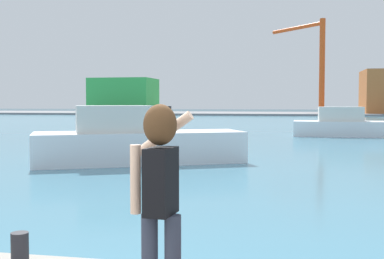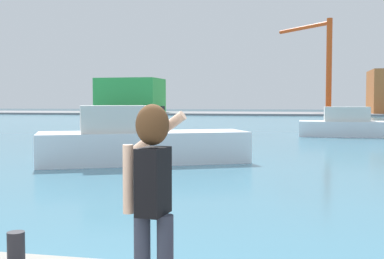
{
  "view_description": "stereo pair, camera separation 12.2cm",
  "coord_description": "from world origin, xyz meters",
  "views": [
    {
      "loc": [
        1.91,
        -3.16,
        2.33
      ],
      "look_at": [
        0.24,
        5.18,
        1.86
      ],
      "focal_mm": 46.48,
      "sensor_mm": 36.0,
      "label": 1
    },
    {
      "loc": [
        2.02,
        -3.14,
        2.33
      ],
      "look_at": [
        0.24,
        5.18,
        1.86
      ],
      "focal_mm": 46.48,
      "sensor_mm": 36.0,
      "label": 2
    }
  ],
  "objects": [
    {
      "name": "warehouse_left",
      "position": [
        -29.61,
        87.94,
        3.61
      ],
      "size": [
        11.59,
        9.16,
        6.51
      ],
      "primitive_type": "cube",
      "color": "green",
      "rests_on": "far_shore_dock"
    },
    {
      "name": "boat_moored",
      "position": [
        -3.9,
        14.88,
        0.81
      ],
      "size": [
        8.11,
        5.54,
        2.19
      ],
      "rotation": [
        0.0,
        0.0,
        0.45
      ],
      "color": "white",
      "rests_on": "harbor_water"
    },
    {
      "name": "person_photographer",
      "position": [
        0.84,
        0.79,
        1.64
      ],
      "size": [
        0.53,
        0.56,
        1.74
      ],
      "rotation": [
        0.0,
        0.0,
        1.46
      ],
      "color": "#2D3342",
      "rests_on": "quay_promenade"
    },
    {
      "name": "ground_plane",
      "position": [
        0.0,
        50.0,
        0.0
      ],
      "size": [
        220.0,
        220.0,
        0.0
      ],
      "primitive_type": "plane",
      "color": "#334751"
    },
    {
      "name": "boat_moored_2",
      "position": [
        6.05,
        31.98,
        0.73
      ],
      "size": [
        8.37,
        2.72,
        2.0
      ],
      "rotation": [
        0.0,
        0.0,
        -0.02
      ],
      "color": "white",
      "rests_on": "harbor_water"
    },
    {
      "name": "harbor_water",
      "position": [
        0.0,
        52.0,
        0.01
      ],
      "size": [
        140.0,
        100.0,
        0.02
      ],
      "primitive_type": "cube",
      "color": "teal",
      "rests_on": "ground_plane"
    },
    {
      "name": "harbor_bollard",
      "position": [
        -0.84,
        1.47,
        0.78
      ],
      "size": [
        0.18,
        0.18,
        0.4
      ],
      "primitive_type": "cylinder",
      "color": "black",
      "rests_on": "quay_promenade"
    },
    {
      "name": "port_crane",
      "position": [
        5.97,
        89.82,
        10.91
      ],
      "size": [
        9.65,
        11.15,
        16.78
      ],
      "color": "#D84C19",
      "rests_on": "far_shore_dock"
    },
    {
      "name": "far_shore_dock",
      "position": [
        0.0,
        92.0,
        0.18
      ],
      "size": [
        140.0,
        20.0,
        0.36
      ],
      "primitive_type": "cube",
      "color": "gray",
      "rests_on": "ground_plane"
    }
  ]
}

